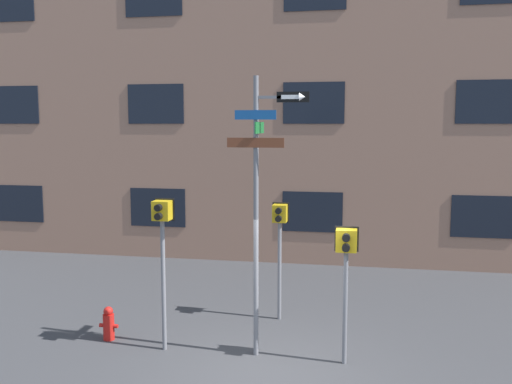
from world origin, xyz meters
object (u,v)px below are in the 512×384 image
(pedestrian_signal_across, at_px, (280,229))
(fire_hydrant, at_px, (109,324))
(pedestrian_signal_right, at_px, (346,256))
(pedestrian_signal_left, at_px, (162,234))
(street_sign_pole, at_px, (260,193))

(pedestrian_signal_across, height_order, fire_hydrant, pedestrian_signal_across)
(pedestrian_signal_right, bearing_deg, fire_hydrant, 176.66)
(pedestrian_signal_left, height_order, fire_hydrant, pedestrian_signal_left)
(street_sign_pole, height_order, pedestrian_signal_right, street_sign_pole)
(pedestrian_signal_right, distance_m, fire_hydrant, 4.82)
(street_sign_pole, xyz_separation_m, pedestrian_signal_left, (-1.79, -0.07, -0.78))
(pedestrian_signal_left, bearing_deg, fire_hydrant, 167.94)
(pedestrian_signal_left, xyz_separation_m, fire_hydrant, (-1.23, 0.26, -1.87))
(street_sign_pole, relative_size, pedestrian_signal_across, 1.99)
(street_sign_pole, bearing_deg, pedestrian_signal_left, -177.62)
(fire_hydrant, bearing_deg, street_sign_pole, -3.58)
(pedestrian_signal_across, bearing_deg, fire_hydrant, -149.96)
(pedestrian_signal_right, relative_size, fire_hydrant, 3.65)
(street_sign_pole, distance_m, pedestrian_signal_across, 2.22)
(pedestrian_signal_left, bearing_deg, pedestrian_signal_across, 47.80)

